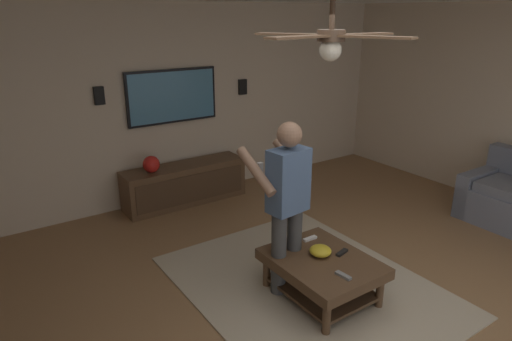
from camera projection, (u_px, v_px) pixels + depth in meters
The scene contains 15 objects.
ground_plane at pixel (359, 322), 3.85m from camera, with size 8.51×8.51×0.00m, color olive.
wall_back_tv at pixel (175, 104), 6.16m from camera, with size 0.10×7.29×2.66m, color #C6B299.
area_rug at pixel (306, 285), 4.37m from camera, with size 2.65×2.09×0.01m, color tan.
coffee_table at pixel (322, 269), 4.12m from camera, with size 1.00×0.80×0.40m.
media_console at pixel (185, 184), 6.22m from camera, with size 0.45×1.70×0.55m.
tv at pixel (172, 96), 6.01m from camera, with size 0.05×1.27×0.72m.
person_standing at pixel (286, 199), 4.03m from camera, with size 0.57×0.58×1.64m.
bowl at pixel (320, 251), 4.12m from camera, with size 0.20×0.20×0.09m, color gold.
remote_white at pixel (310, 239), 4.42m from camera, with size 0.15×0.04×0.02m, color white.
remote_black at pixel (342, 252), 4.16m from camera, with size 0.15×0.04×0.02m, color black.
remote_grey at pixel (343, 275), 3.80m from camera, with size 0.15×0.04×0.02m, color slate.
vase_round at pixel (151, 164), 5.81m from camera, with size 0.22×0.22×0.22m, color red.
wall_speaker_left at pixel (243, 87), 6.62m from camera, with size 0.06×0.12×0.22m, color black.
wall_speaker_right at pixel (99, 96), 5.48m from camera, with size 0.06×0.12×0.22m, color black.
ceiling_fan at pixel (331, 40), 3.18m from camera, with size 1.17×1.20×0.46m.
Camera 1 is at (-2.14, 2.54, 2.51)m, focal length 31.55 mm.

